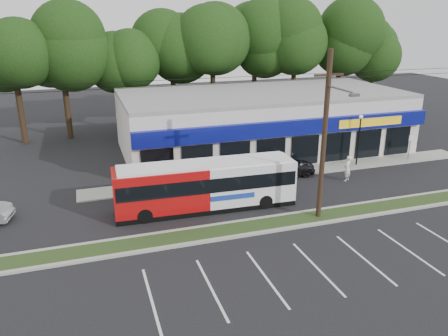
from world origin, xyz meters
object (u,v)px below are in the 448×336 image
(metrobus, at_px, (206,184))
(car_dark, at_px, (283,165))
(pedestrian_a, at_px, (347,168))
(lamp_post, at_px, (359,134))
(pedestrian_b, at_px, (257,169))
(utility_pole, at_px, (323,132))
(sign_post, at_px, (410,143))

(metrobus, bearing_deg, car_dark, 30.80)
(metrobus, xyz_separation_m, pedestrian_a, (11.34, 1.50, -0.66))
(lamp_post, relative_size, metrobus, 0.37)
(metrobus, height_order, pedestrian_b, metrobus)
(metrobus, bearing_deg, utility_pole, -28.90)
(utility_pole, distance_m, lamp_post, 11.67)
(sign_post, relative_size, metrobus, 0.19)
(car_dark, xyz_separation_m, pedestrian_b, (-2.23, 0.00, -0.02))
(utility_pole, relative_size, pedestrian_b, 31.03)
(lamp_post, bearing_deg, utility_pole, -136.05)
(pedestrian_b, bearing_deg, metrobus, 62.92)
(car_dark, distance_m, pedestrian_b, 2.23)
(pedestrian_b, bearing_deg, pedestrian_a, -177.04)
(sign_post, bearing_deg, utility_pole, -149.85)
(pedestrian_a, bearing_deg, car_dark, -67.07)
(lamp_post, height_order, sign_post, lamp_post)
(lamp_post, relative_size, car_dark, 0.88)
(sign_post, xyz_separation_m, metrobus, (-19.10, -4.08, 0.07))
(pedestrian_a, bearing_deg, metrobus, -27.57)
(utility_pole, xyz_separation_m, lamp_post, (8.17, 7.87, -2.74))
(utility_pole, height_order, metrobus, utility_pole)
(utility_pole, distance_m, sign_post, 15.71)
(car_dark, bearing_deg, lamp_post, -81.79)
(car_dark, bearing_deg, pedestrian_b, 95.67)
(metrobus, bearing_deg, pedestrian_b, 40.30)
(sign_post, relative_size, car_dark, 0.46)
(utility_pole, xyz_separation_m, car_dark, (1.40, 7.57, -4.59))
(lamp_post, xyz_separation_m, pedestrian_b, (-9.00, -0.30, -1.86))
(pedestrian_a, relative_size, pedestrian_b, 1.20)
(pedestrian_a, bearing_deg, lamp_post, -169.72)
(utility_pole, bearing_deg, pedestrian_b, 96.27)
(sign_post, distance_m, car_dark, 11.79)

